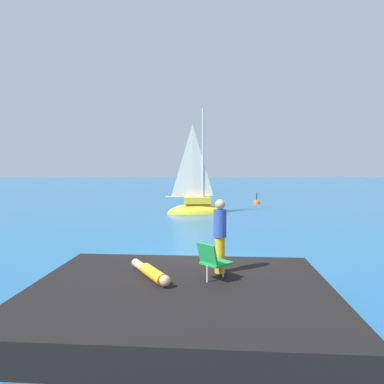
{
  "coord_description": "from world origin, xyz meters",
  "views": [
    {
      "loc": [
        -0.33,
        -9.71,
        2.91
      ],
      "look_at": [
        0.25,
        8.7,
        1.51
      ],
      "focal_mm": 32.15,
      "sensor_mm": 36.0,
      "label": 1
    }
  ],
  "objects_px": {
    "sailboat_near": "(197,208)",
    "person_standing": "(220,234)",
    "person_sunbather": "(151,272)",
    "beach_chair": "(212,259)",
    "marker_buoy": "(257,203)"
  },
  "relations": [
    {
      "from": "sailboat_near",
      "to": "person_sunbather",
      "type": "distance_m",
      "value": 13.82
    },
    {
      "from": "sailboat_near",
      "to": "person_standing",
      "type": "bearing_deg",
      "value": -91.77
    },
    {
      "from": "marker_buoy",
      "to": "person_sunbather",
      "type": "bearing_deg",
      "value": -108.55
    },
    {
      "from": "beach_chair",
      "to": "marker_buoy",
      "type": "distance_m",
      "value": 20.31
    },
    {
      "from": "sailboat_near",
      "to": "person_sunbather",
      "type": "xyz_separation_m",
      "value": [
        -1.59,
        -13.72,
        0.31
      ]
    },
    {
      "from": "sailboat_near",
      "to": "person_sunbather",
      "type": "bearing_deg",
      "value": -97.88
    },
    {
      "from": "person_sunbather",
      "to": "beach_chair",
      "type": "height_order",
      "value": "beach_chair"
    },
    {
      "from": "sailboat_near",
      "to": "marker_buoy",
      "type": "xyz_separation_m",
      "value": [
        4.91,
        5.66,
        -0.37
      ]
    },
    {
      "from": "beach_chair",
      "to": "marker_buoy",
      "type": "height_order",
      "value": "beach_chair"
    },
    {
      "from": "beach_chair",
      "to": "marker_buoy",
      "type": "bearing_deg",
      "value": 34.75
    },
    {
      "from": "person_standing",
      "to": "beach_chair",
      "type": "bearing_deg",
      "value": 106.37
    },
    {
      "from": "person_sunbather",
      "to": "person_standing",
      "type": "distance_m",
      "value": 1.68
    },
    {
      "from": "person_sunbather",
      "to": "sailboat_near",
      "type": "bearing_deg",
      "value": -34.23
    },
    {
      "from": "person_sunbather",
      "to": "marker_buoy",
      "type": "relative_size",
      "value": 1.43
    },
    {
      "from": "beach_chair",
      "to": "marker_buoy",
      "type": "relative_size",
      "value": 0.71
    }
  ]
}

